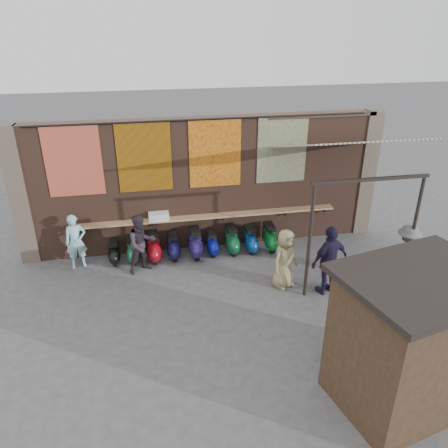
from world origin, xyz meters
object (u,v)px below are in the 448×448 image
shopper_navy (329,260)px  diner_right (142,244)px  scooter_stool_3 (173,246)px  scooter_stool_6 (232,240)px  scooter_stool_5 (212,243)px  scooter_stool_7 (250,240)px  shopper_tan (285,259)px  diner_left (76,242)px  shelf_box (159,216)px  shopper_grey (406,254)px  scooter_stool_0 (114,252)px  market_stall (410,343)px  scooter_stool_1 (133,250)px  scooter_stool_8 (270,237)px  scooter_stool_4 (195,243)px  scooter_stool_2 (154,247)px

shopper_navy → diner_right: bearing=-41.5°
scooter_stool_3 → scooter_stool_6: 1.77m
scooter_stool_5 → scooter_stool_7: size_ratio=0.91×
scooter_stool_3 → shopper_tan: (2.75, -2.08, 0.45)m
diner_left → shopper_navy: 6.99m
shelf_box → shopper_grey: 6.93m
diner_right → shopper_tan: size_ratio=1.04×
scooter_stool_0 → shopper_navy: size_ratio=0.38×
scooter_stool_7 → shopper_grey: (3.63, -2.46, 0.47)m
market_stall → scooter_stool_0: bearing=118.6°
scooter_stool_1 → diner_right: size_ratio=0.44×
diner_left → shopper_tan: bearing=-34.1°
scooter_stool_0 → scooter_stool_3: (1.72, -0.02, 0.03)m
shelf_box → scooter_stool_3: shelf_box is taller
shelf_box → shopper_navy: size_ratio=0.31×
scooter_stool_8 → diner_right: (-3.86, -0.56, 0.46)m
scooter_stool_4 → shopper_navy: size_ratio=0.47×
scooter_stool_4 → diner_left: size_ratio=0.56×
scooter_stool_7 → scooter_stool_8: size_ratio=0.95×
shelf_box → diner_left: (-2.37, -0.30, -0.44)m
scooter_stool_2 → scooter_stool_7: 2.91m
shelf_box → scooter_stool_2: size_ratio=0.68×
shelf_box → scooter_stool_5: size_ratio=0.82×
scooter_stool_7 → shelf_box: bearing=172.9°
scooter_stool_2 → diner_left: size_ratio=0.54×
shelf_box → diner_left: 2.43m
scooter_stool_8 → market_stall: market_stall is taller
scooter_stool_3 → scooter_stool_5: scooter_stool_3 is taller
shelf_box → market_stall: (4.09, -6.44, 0.06)m
scooter_stool_3 → scooter_stool_8: (2.96, -0.05, 0.02)m
shelf_box → shopper_tan: bearing=-37.4°
scooter_stool_7 → shopper_navy: (1.43, -2.53, 0.57)m
scooter_stool_0 → diner_left: diner_left is taller
shelf_box → market_stall: bearing=-57.6°
shelf_box → scooter_stool_1: shelf_box is taller
scooter_stool_2 → diner_left: bearing=179.3°
shopper_tan → market_stall: size_ratio=0.64×
scooter_stool_3 → scooter_stool_6: (1.77, -0.00, 0.03)m
scooter_stool_0 → scooter_stool_1: 0.53m
scooter_stool_8 → shopper_navy: shopper_navy is taller
scooter_stool_6 → shopper_tan: 2.34m
diner_right → shopper_navy: size_ratio=0.90×
scooter_stool_0 → shopper_tan: shopper_tan is taller
shopper_grey → scooter_stool_2: bearing=-6.7°
diner_left → market_stall: bearing=-56.8°
scooter_stool_6 → shopper_tan: size_ratio=0.52×
scooter_stool_0 → shopper_navy: bearing=-25.3°
scooter_stool_1 → shopper_tan: (3.94, -2.10, 0.46)m
scooter_stool_8 → shopper_tan: shopper_tan is taller
shelf_box → scooter_stool_5: shelf_box is taller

